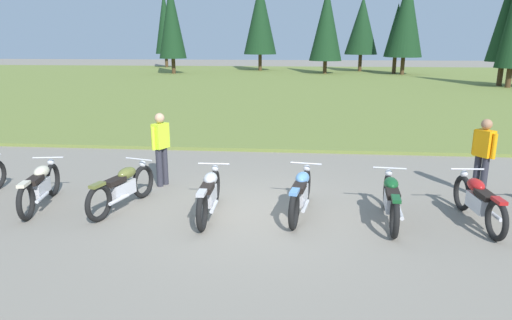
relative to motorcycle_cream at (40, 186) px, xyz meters
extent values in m
plane|color=gray|center=(4.25, 0.04, -0.44)|extent=(140.00, 140.00, 0.00)
cube|color=olive|center=(4.25, 27.00, -0.39)|extent=(80.00, 44.00, 0.10)
cylinder|color=#47331E|center=(19.12, 25.92, 0.45)|extent=(0.36, 0.36, 1.77)
cone|color=#143319|center=(19.12, 25.92, 4.35)|extent=(2.27, 2.27, 6.03)
cylinder|color=#47331E|center=(-6.98, 35.66, 0.33)|extent=(0.36, 0.36, 1.53)
cone|color=#143319|center=(-6.98, 35.66, 4.58)|extent=(2.57, 2.57, 6.96)
cylinder|color=#47331E|center=(14.07, 37.51, 0.41)|extent=(0.36, 0.36, 1.69)
cone|color=#143319|center=(14.07, 37.51, 3.68)|extent=(2.17, 2.17, 4.85)
cylinder|color=#47331E|center=(11.24, 40.77, 0.46)|extent=(0.36, 0.36, 1.80)
cone|color=#143319|center=(11.24, 40.77, 4.21)|extent=(3.31, 3.31, 5.70)
cylinder|color=#47331E|center=(14.59, 36.32, 0.41)|extent=(0.36, 0.36, 1.70)
cone|color=#143319|center=(14.59, 36.32, 4.85)|extent=(3.26, 3.26, 7.19)
cylinder|color=#47331E|center=(-10.61, 45.91, 0.39)|extent=(0.36, 0.36, 1.66)
cone|color=#143319|center=(-10.61, 45.91, 4.72)|extent=(2.39, 2.39, 6.99)
cylinder|color=#47331E|center=(0.89, 41.00, 0.46)|extent=(0.36, 0.36, 1.79)
cone|color=#143319|center=(0.89, 41.00, 5.06)|extent=(3.41, 3.41, 7.42)
cylinder|color=#47331E|center=(7.48, 37.05, 0.22)|extent=(0.36, 0.36, 1.31)
cone|color=#143319|center=(7.48, 37.05, 4.26)|extent=(3.07, 3.07, 6.77)
cylinder|color=#47331E|center=(19.18, 24.66, 0.27)|extent=(0.36, 0.36, 1.41)
torus|color=black|center=(-0.12, 0.68, -0.09)|extent=(0.22, 0.71, 0.70)
torus|color=black|center=(0.12, -0.70, -0.09)|extent=(0.22, 0.71, 0.70)
cube|color=silver|center=(0.00, -0.01, -0.04)|extent=(0.31, 0.66, 0.28)
ellipsoid|color=beige|center=(-0.03, 0.16, 0.24)|extent=(0.34, 0.52, 0.22)
cube|color=black|center=(0.04, -0.23, 0.18)|extent=(0.30, 0.51, 0.10)
cube|color=beige|center=(0.12, -0.70, 0.25)|extent=(0.19, 0.34, 0.06)
cylinder|color=silver|center=(-0.10, 0.58, 0.42)|extent=(0.62, 0.14, 0.03)
sphere|color=silver|center=(-0.12, 0.70, 0.29)|extent=(0.14, 0.14, 0.14)
cylinder|color=silver|center=(0.19, -0.28, -0.14)|extent=(0.16, 0.55, 0.07)
torus|color=black|center=(1.85, 0.72, -0.09)|extent=(0.28, 0.70, 0.70)
torus|color=black|center=(1.48, -0.63, -0.09)|extent=(0.28, 0.70, 0.70)
cube|color=silver|center=(1.67, 0.05, -0.04)|extent=(0.36, 0.67, 0.28)
ellipsoid|color=brown|center=(1.71, 0.22, 0.24)|extent=(0.38, 0.53, 0.22)
cube|color=black|center=(1.61, -0.16, 0.18)|extent=(0.34, 0.52, 0.10)
cube|color=brown|center=(1.48, -0.63, 0.25)|extent=(0.22, 0.35, 0.06)
cylinder|color=silver|center=(1.83, 0.63, 0.42)|extent=(0.61, 0.20, 0.03)
sphere|color=silver|center=(1.86, 0.74, 0.29)|extent=(0.14, 0.14, 0.14)
cylinder|color=silver|center=(1.72, -0.28, -0.14)|extent=(0.21, 0.55, 0.07)
torus|color=black|center=(3.43, 0.52, -0.09)|extent=(0.11, 0.70, 0.70)
torus|color=black|center=(3.45, -0.88, -0.09)|extent=(0.11, 0.70, 0.70)
cube|color=silver|center=(3.44, -0.18, -0.04)|extent=(0.21, 0.64, 0.28)
ellipsoid|color=#B7B7BC|center=(3.44, 0.00, 0.24)|extent=(0.27, 0.48, 0.22)
cube|color=black|center=(3.44, -0.40, 0.18)|extent=(0.23, 0.48, 0.10)
cube|color=#B7B7BC|center=(3.45, -0.88, 0.25)|extent=(0.15, 0.32, 0.06)
cylinder|color=silver|center=(3.43, 0.42, 0.42)|extent=(0.62, 0.04, 0.03)
sphere|color=silver|center=(3.43, 0.54, 0.29)|extent=(0.14, 0.14, 0.14)
cylinder|color=silver|center=(3.58, -0.48, -0.14)|extent=(0.08, 0.55, 0.07)
torus|color=black|center=(5.27, 0.71, -0.09)|extent=(0.21, 0.71, 0.70)
torus|color=black|center=(5.04, -0.67, -0.09)|extent=(0.21, 0.71, 0.70)
cube|color=silver|center=(5.15, 0.02, -0.04)|extent=(0.30, 0.66, 0.28)
ellipsoid|color=#598CC6|center=(5.18, 0.20, 0.24)|extent=(0.33, 0.52, 0.22)
cube|color=black|center=(5.12, -0.20, 0.18)|extent=(0.29, 0.51, 0.10)
cube|color=#598CC6|center=(5.04, -0.67, 0.25)|extent=(0.19, 0.34, 0.06)
cylinder|color=silver|center=(5.25, 0.61, 0.42)|extent=(0.62, 0.13, 0.03)
sphere|color=silver|center=(5.27, 0.73, 0.29)|extent=(0.14, 0.14, 0.14)
cylinder|color=silver|center=(5.24, -0.30, -0.14)|extent=(0.16, 0.55, 0.07)
torus|color=black|center=(6.85, 0.52, -0.09)|extent=(0.16, 0.71, 0.70)
torus|color=black|center=(6.72, -0.88, -0.09)|extent=(0.16, 0.71, 0.70)
cube|color=silver|center=(6.79, -0.18, -0.04)|extent=(0.26, 0.66, 0.28)
ellipsoid|color=#144C23|center=(6.80, 0.00, 0.24)|extent=(0.30, 0.50, 0.22)
cube|color=black|center=(6.77, -0.40, 0.18)|extent=(0.26, 0.50, 0.10)
cube|color=#144C23|center=(6.72, -0.88, 0.25)|extent=(0.17, 0.33, 0.06)
cylinder|color=silver|center=(6.84, 0.42, 0.42)|extent=(0.62, 0.09, 0.03)
sphere|color=silver|center=(6.85, 0.54, 0.29)|extent=(0.14, 0.14, 0.14)
cylinder|color=silver|center=(6.90, -0.49, -0.14)|extent=(0.12, 0.55, 0.07)
torus|color=black|center=(8.30, 0.58, -0.09)|extent=(0.14, 0.70, 0.70)
torus|color=black|center=(8.38, -0.81, -0.09)|extent=(0.14, 0.70, 0.70)
cube|color=silver|center=(8.34, -0.11, -0.04)|extent=(0.24, 0.65, 0.28)
ellipsoid|color=#AD1919|center=(8.33, 0.07, 0.24)|extent=(0.29, 0.50, 0.22)
cube|color=black|center=(8.35, -0.33, 0.18)|extent=(0.25, 0.49, 0.10)
cube|color=#AD1919|center=(8.38, -0.81, 0.25)|extent=(0.16, 0.33, 0.06)
cylinder|color=silver|center=(8.30, 0.48, 0.42)|extent=(0.62, 0.07, 0.03)
sphere|color=silver|center=(8.29, 0.60, 0.29)|extent=(0.14, 0.14, 0.14)
cylinder|color=silver|center=(8.50, -0.40, -0.14)|extent=(0.10, 0.55, 0.07)
cylinder|color=#2D2D38|center=(8.98, 1.38, 0.00)|extent=(0.14, 0.14, 0.88)
cylinder|color=#2D2D38|center=(8.89, 1.53, 0.00)|extent=(0.14, 0.14, 0.88)
cube|color=orange|center=(8.93, 1.46, 0.72)|extent=(0.38, 0.42, 0.56)
sphere|color=#9E7051|center=(8.93, 1.46, 1.12)|extent=(0.22, 0.22, 0.22)
cylinder|color=orange|center=(9.06, 1.26, 0.70)|extent=(0.09, 0.09, 0.52)
cylinder|color=orange|center=(8.81, 1.65, 0.70)|extent=(0.09, 0.09, 0.52)
cylinder|color=#2D2D38|center=(2.05, 1.67, 0.00)|extent=(0.14, 0.14, 0.88)
cylinder|color=#2D2D38|center=(1.97, 1.50, 0.00)|extent=(0.14, 0.14, 0.88)
cube|color=#C6E52D|center=(2.01, 1.59, 0.72)|extent=(0.36, 0.42, 0.56)
sphere|color=tan|center=(2.01, 1.59, 1.12)|extent=(0.22, 0.22, 0.22)
cylinder|color=#C6E52D|center=(2.11, 1.79, 0.70)|extent=(0.09, 0.09, 0.52)
cylinder|color=#C6E52D|center=(1.91, 1.38, 0.70)|extent=(0.09, 0.09, 0.52)
camera|label=1|loc=(5.08, -8.25, 2.80)|focal=32.25mm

